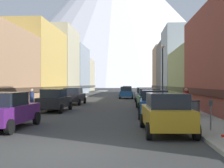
% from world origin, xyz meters
% --- Properties ---
extents(ground_plane, '(400.00, 400.00, 0.00)m').
position_xyz_m(ground_plane, '(0.00, 0.00, 0.00)').
color(ground_plane, '#343434').
extents(sidewalk_left, '(2.50, 100.00, 0.15)m').
position_xyz_m(sidewalk_left, '(-6.25, 35.00, 0.07)').
color(sidewalk_left, gray).
rests_on(sidewalk_left, ground).
extents(sidewalk_right, '(2.50, 100.00, 0.15)m').
position_xyz_m(sidewalk_right, '(6.25, 35.00, 0.07)').
color(sidewalk_right, gray).
rests_on(sidewalk_right, ground).
extents(storefront_left_2, '(6.85, 13.16, 9.64)m').
position_xyz_m(storefront_left_2, '(-10.77, 28.93, 4.65)').
color(storefront_left_2, '#D8B259').
rests_on(storefront_left_2, ground).
extents(storefront_left_3, '(8.40, 10.95, 11.84)m').
position_xyz_m(storefront_left_3, '(-11.55, 41.54, 5.74)').
color(storefront_left_3, beige).
rests_on(storefront_left_3, ground).
extents(storefront_left_4, '(7.65, 13.63, 10.32)m').
position_xyz_m(storefront_left_4, '(-11.17, 54.42, 4.99)').
color(storefront_left_4, '#99A5B2').
rests_on(storefront_left_4, ground).
extents(storefront_left_5, '(6.56, 9.59, 8.45)m').
position_xyz_m(storefront_left_5, '(-10.63, 66.15, 4.07)').
color(storefront_left_5, beige).
rests_on(storefront_left_5, ground).
extents(storefront_right_2, '(8.96, 12.77, 6.27)m').
position_xyz_m(storefront_right_2, '(11.83, 26.49, 3.02)').
color(storefront_right_2, '#8C9966').
rests_on(storefront_right_2, ground).
extents(storefront_right_3, '(6.87, 9.11, 10.97)m').
position_xyz_m(storefront_right_3, '(10.78, 37.80, 5.31)').
color(storefront_right_3, '#99A5B2').
rests_on(storefront_right_3, ground).
extents(storefront_right_4, '(8.53, 8.53, 9.83)m').
position_xyz_m(storefront_right_4, '(11.62, 46.93, 4.75)').
color(storefront_right_4, '#66605B').
rests_on(storefront_right_4, ground).
extents(storefront_right_5, '(8.47, 10.77, 10.36)m').
position_xyz_m(storefront_right_5, '(11.58, 57.09, 5.01)').
color(storefront_right_5, tan).
rests_on(storefront_right_5, ground).
extents(car_left_0, '(2.20, 4.46, 1.78)m').
position_xyz_m(car_left_0, '(-3.80, 4.67, 0.90)').
color(car_left_0, '#591E72').
rests_on(car_left_0, ground).
extents(car_left_1, '(2.07, 4.41, 1.78)m').
position_xyz_m(car_left_1, '(-3.80, 13.85, 0.90)').
color(car_left_1, black).
rests_on(car_left_1, ground).
extents(car_left_2, '(2.11, 4.42, 1.78)m').
position_xyz_m(car_left_2, '(-3.80, 21.73, 0.90)').
color(car_left_2, black).
rests_on(car_left_2, ground).
extents(car_right_0, '(2.21, 4.47, 1.78)m').
position_xyz_m(car_right_0, '(3.80, 3.92, 0.90)').
color(car_right_0, '#B28419').
rests_on(car_right_0, ground).
extents(car_right_1, '(2.23, 4.48, 1.78)m').
position_xyz_m(car_right_1, '(3.80, 10.30, 0.90)').
color(car_right_1, '#19478C').
rests_on(car_right_1, ground).
extents(car_right_2, '(2.18, 4.45, 1.78)m').
position_xyz_m(car_right_2, '(3.80, 16.31, 0.90)').
color(car_right_2, '#265933').
rests_on(car_right_2, ground).
extents(car_right_3, '(2.15, 4.44, 1.78)m').
position_xyz_m(car_right_3, '(3.80, 24.56, 0.90)').
color(car_right_3, slate).
rests_on(car_right_3, ground).
extents(car_driving_0, '(2.06, 4.40, 1.78)m').
position_xyz_m(car_driving_0, '(1.60, 34.94, 0.90)').
color(car_driving_0, '#19478C').
rests_on(car_driving_0, ground).
extents(car_driving_1, '(2.06, 4.40, 1.78)m').
position_xyz_m(car_driving_1, '(1.60, 46.98, 0.90)').
color(car_driving_1, '#B28419').
rests_on(car_driving_1, ground).
extents(parking_meter_near, '(0.14, 0.10, 1.33)m').
position_xyz_m(parking_meter_near, '(5.75, 3.95, 1.01)').
color(parking_meter_near, '#595960').
rests_on(parking_meter_near, sidewalk_right).
extents(trash_bin_right, '(0.59, 0.59, 0.98)m').
position_xyz_m(trash_bin_right, '(6.35, 9.86, 0.64)').
color(trash_bin_right, '#4C5156').
rests_on(trash_bin_right, sidewalk_right).
extents(potted_plant_0, '(0.52, 0.52, 0.71)m').
position_xyz_m(potted_plant_0, '(7.00, 15.77, 0.47)').
color(potted_plant_0, gray).
rests_on(potted_plant_0, sidewalk_right).
extents(pedestrian_0, '(0.36, 0.36, 1.63)m').
position_xyz_m(pedestrian_0, '(-6.25, 15.73, 0.90)').
color(pedestrian_0, '#333338').
rests_on(pedestrian_0, sidewalk_left).
extents(pedestrian_1, '(0.36, 0.36, 1.56)m').
position_xyz_m(pedestrian_1, '(-6.25, 15.57, 0.86)').
color(pedestrian_1, navy).
rests_on(pedestrian_1, sidewalk_left).
extents(pedestrian_2, '(0.36, 0.36, 1.74)m').
position_xyz_m(pedestrian_2, '(6.25, 12.38, 0.96)').
color(pedestrian_2, maroon).
rests_on(pedestrian_2, sidewalk_right).
extents(streetlamp_right, '(0.36, 0.36, 5.86)m').
position_xyz_m(streetlamp_right, '(5.35, 19.66, 3.99)').
color(streetlamp_right, black).
rests_on(streetlamp_right, sidewalk_right).
extents(mountain_backdrop, '(222.69, 222.69, 124.42)m').
position_xyz_m(mountain_backdrop, '(-11.15, 260.00, 62.21)').
color(mountain_backdrop, silver).
rests_on(mountain_backdrop, ground).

